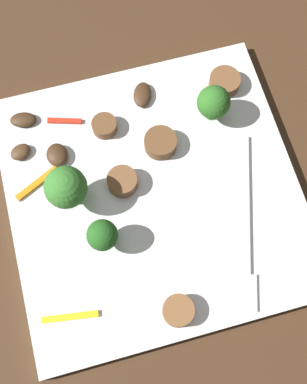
{
  "coord_description": "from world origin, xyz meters",
  "views": [
    {
      "loc": [
        0.15,
        -0.04,
        0.48
      ],
      "look_at": [
        0.0,
        0.0,
        0.01
      ],
      "focal_mm": 45.39,
      "sensor_mm": 36.0,
      "label": 1
    }
  ],
  "objects_px": {
    "mushroom_2": "(23,120)",
    "pepper_strip_2": "(37,183)",
    "broccoli_floret_1": "(66,188)",
    "pepper_strip_0": "(65,121)",
    "fork": "(247,233)",
    "mushroom_0": "(142,95)",
    "sausage_slice_4": "(224,82)",
    "pepper_strip_1": "(70,317)",
    "broccoli_floret_2": "(102,235)",
    "broccoli_floret_0": "(214,103)",
    "sausage_slice_0": "(105,126)",
    "sausage_slice_2": "(160,143)",
    "plate": "(154,194)",
    "sausage_slice_3": "(178,311)",
    "mushroom_1": "(21,152)",
    "mushroom_3": "(57,155)",
    "sausage_slice_1": "(122,182)"
  },
  "relations": [
    {
      "from": "broccoli_floret_2",
      "to": "fork",
      "type": "bearing_deg",
      "value": 78.42
    },
    {
      "from": "broccoli_floret_1",
      "to": "pepper_strip_2",
      "type": "distance_m",
      "value": 0.05
    },
    {
      "from": "mushroom_3",
      "to": "plate",
      "type": "bearing_deg",
      "value": 53.64
    },
    {
      "from": "broccoli_floret_0",
      "to": "broccoli_floret_1",
      "type": "xyz_separation_m",
      "value": [
        0.05,
        -0.16,
        0.01
      ]
    },
    {
      "from": "pepper_strip_2",
      "to": "sausage_slice_4",
      "type": "bearing_deg",
      "value": 105.24
    },
    {
      "from": "pepper_strip_1",
      "to": "mushroom_1",
      "type": "bearing_deg",
      "value": -175.31
    },
    {
      "from": "mushroom_2",
      "to": "pepper_strip_2",
      "type": "height_order",
      "value": "mushroom_2"
    },
    {
      "from": "mushroom_2",
      "to": "mushroom_3",
      "type": "xyz_separation_m",
      "value": [
        0.05,
        0.03,
        0.0
      ]
    },
    {
      "from": "sausage_slice_2",
      "to": "mushroom_2",
      "type": "xyz_separation_m",
      "value": [
        -0.07,
        -0.13,
        -0.0
      ]
    },
    {
      "from": "broccoli_floret_2",
      "to": "sausage_slice_0",
      "type": "relative_size",
      "value": 1.62
    },
    {
      "from": "mushroom_3",
      "to": "pepper_strip_2",
      "type": "distance_m",
      "value": 0.04
    },
    {
      "from": "broccoli_floret_2",
      "to": "mushroom_3",
      "type": "relative_size",
      "value": 1.65
    },
    {
      "from": "mushroom_1",
      "to": "sausage_slice_1",
      "type": "bearing_deg",
      "value": 57.18
    },
    {
      "from": "mushroom_0",
      "to": "broccoli_floret_0",
      "type": "bearing_deg",
      "value": 57.0
    },
    {
      "from": "mushroom_3",
      "to": "fork",
      "type": "bearing_deg",
      "value": 51.73
    },
    {
      "from": "fork",
      "to": "mushroom_0",
      "type": "height_order",
      "value": "mushroom_0"
    },
    {
      "from": "broccoli_floret_0",
      "to": "pepper_strip_0",
      "type": "distance_m",
      "value": 0.16
    },
    {
      "from": "mushroom_2",
      "to": "pepper_strip_2",
      "type": "distance_m",
      "value": 0.07
    },
    {
      "from": "broccoli_floret_2",
      "to": "mushroom_2",
      "type": "distance_m",
      "value": 0.16
    },
    {
      "from": "sausage_slice_4",
      "to": "pepper_strip_1",
      "type": "bearing_deg",
      "value": -47.26
    },
    {
      "from": "fork",
      "to": "mushroom_0",
      "type": "xyz_separation_m",
      "value": [
        -0.17,
        -0.06,
        0.0
      ]
    },
    {
      "from": "sausage_slice_1",
      "to": "pepper_strip_1",
      "type": "height_order",
      "value": "sausage_slice_1"
    },
    {
      "from": "mushroom_2",
      "to": "pepper_strip_2",
      "type": "xyz_separation_m",
      "value": [
        0.07,
        0.0,
        -0.0
      ]
    },
    {
      "from": "plate",
      "to": "broccoli_floret_2",
      "type": "distance_m",
      "value": 0.08
    },
    {
      "from": "broccoli_floret_1",
      "to": "pepper_strip_1",
      "type": "xyz_separation_m",
      "value": [
        0.11,
        -0.03,
        -0.04
      ]
    },
    {
      "from": "mushroom_1",
      "to": "mushroom_2",
      "type": "relative_size",
      "value": 0.78
    },
    {
      "from": "pepper_strip_0",
      "to": "sausage_slice_0",
      "type": "bearing_deg",
      "value": 64.18
    },
    {
      "from": "mushroom_0",
      "to": "plate",
      "type": "bearing_deg",
      "value": -8.89
    },
    {
      "from": "sausage_slice_3",
      "to": "mushroom_1",
      "type": "relative_size",
      "value": 1.38
    },
    {
      "from": "mushroom_3",
      "to": "pepper_strip_0",
      "type": "bearing_deg",
      "value": 158.38
    },
    {
      "from": "mushroom_1",
      "to": "mushroom_2",
      "type": "distance_m",
      "value": 0.04
    },
    {
      "from": "pepper_strip_2",
      "to": "mushroom_2",
      "type": "bearing_deg",
      "value": -179.88
    },
    {
      "from": "sausage_slice_3",
      "to": "sausage_slice_4",
      "type": "xyz_separation_m",
      "value": [
        -0.22,
        0.12,
        -0.0
      ]
    },
    {
      "from": "broccoli_floret_1",
      "to": "pepper_strip_0",
      "type": "height_order",
      "value": "broccoli_floret_1"
    },
    {
      "from": "sausage_slice_4",
      "to": "mushroom_0",
      "type": "height_order",
      "value": "sausage_slice_4"
    },
    {
      "from": "plate",
      "to": "mushroom_1",
      "type": "distance_m",
      "value": 0.14
    },
    {
      "from": "mushroom_2",
      "to": "pepper_strip_2",
      "type": "bearing_deg",
      "value": 0.12
    },
    {
      "from": "sausage_slice_2",
      "to": "pepper_strip_2",
      "type": "distance_m",
      "value": 0.13
    },
    {
      "from": "sausage_slice_4",
      "to": "mushroom_1",
      "type": "xyz_separation_m",
      "value": [
        0.02,
        -0.23,
        -0.0
      ]
    },
    {
      "from": "sausage_slice_2",
      "to": "mushroom_1",
      "type": "relative_size",
      "value": 1.59
    },
    {
      "from": "sausage_slice_3",
      "to": "sausage_slice_4",
      "type": "distance_m",
      "value": 0.25
    },
    {
      "from": "fork",
      "to": "sausage_slice_1",
      "type": "bearing_deg",
      "value": -109.9
    },
    {
      "from": "sausage_slice_0",
      "to": "mushroom_0",
      "type": "distance_m",
      "value": 0.06
    },
    {
      "from": "mushroom_3",
      "to": "pepper_strip_1",
      "type": "xyz_separation_m",
      "value": [
        0.16,
        -0.02,
        -0.0
      ]
    },
    {
      "from": "broccoli_floret_0",
      "to": "mushroom_3",
      "type": "relative_size",
      "value": 1.82
    },
    {
      "from": "sausage_slice_3",
      "to": "mushroom_0",
      "type": "distance_m",
      "value": 0.23
    },
    {
      "from": "pepper_strip_2",
      "to": "broccoli_floret_1",
      "type": "bearing_deg",
      "value": 49.97
    },
    {
      "from": "fork",
      "to": "pepper_strip_1",
      "type": "distance_m",
      "value": 0.19
    },
    {
      "from": "sausage_slice_1",
      "to": "mushroom_2",
      "type": "bearing_deg",
      "value": -138.78
    },
    {
      "from": "sausage_slice_0",
      "to": "sausage_slice_3",
      "type": "bearing_deg",
      "value": 6.26
    }
  ]
}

